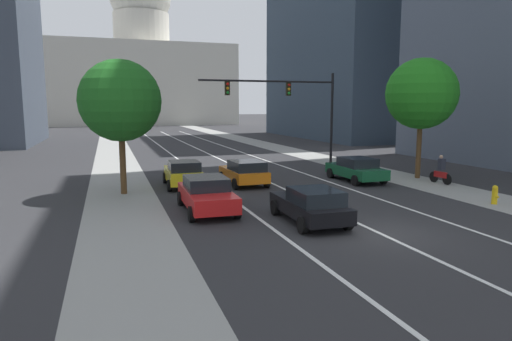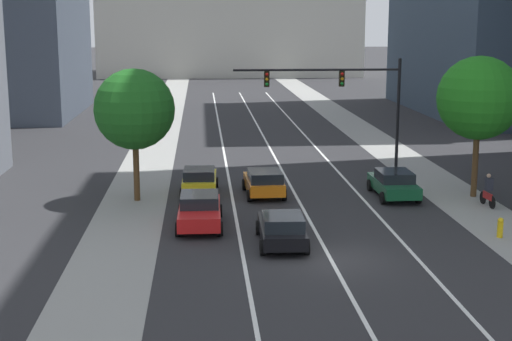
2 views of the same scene
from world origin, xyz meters
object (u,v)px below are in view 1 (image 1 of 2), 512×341
Objects in this scene: cyclist at (441,170)px; street_tree_mid_left at (120,101)px; car_yellow at (183,173)px; car_green at (356,169)px; capitol_building at (143,70)px; car_orange at (244,172)px; street_tree_mid_right at (422,94)px; car_red at (207,194)px; traffic_signal_mast at (292,100)px; fire_hydrant at (495,195)px; car_black at (311,205)px.

cyclist is 0.25× the size of street_tree_mid_left.
car_yellow reaches higher than car_green.
capitol_building is 95.22m from car_yellow.
street_tree_mid_left is (-6.81, -0.53, 4.08)m from car_orange.
cyclist is at bearing -107.79° from car_orange.
car_red is at bearing -161.82° from street_tree_mid_right.
traffic_signal_mast is 16.37m from fire_hydrant.
traffic_signal_mast reaches higher than street_tree_mid_left.
traffic_signal_mast is 11.52× the size of fire_hydrant.
traffic_signal_mast is 11.95m from cyclist.
car_red is 15.94m from traffic_signal_mast.
street_tree_mid_right is at bearing -96.95° from car_orange.
car_red is 6.41m from car_yellow.
street_tree_mid_left is (-8.55, -95.29, -8.78)m from capitol_building.
car_black is at bearing -90.96° from capitol_building.
car_red is 0.68× the size of street_tree_mid_left.
car_black is at bearing 140.01° from car_green.
fire_hydrant is at bearing -101.22° from car_red.
car_green is at bearing -86.87° from capitol_building.
fire_hydrant is (9.71, 0.43, -0.28)m from car_black.
street_tree_mid_right reaches higher than car_black.
car_green is 5.00× the size of fire_hydrant.
car_green is at bearing -79.77° from traffic_signal_mast.
car_yellow is at bearing -147.09° from traffic_signal_mast.
car_black is at bearing -144.35° from street_tree_mid_right.
car_orange reaches higher than car_green.
capitol_building reaches higher than car_yellow.
car_red reaches higher than car_black.
street_tree_mid_left is at bearing 153.69° from fire_hydrant.
fire_hydrant is 0.12× the size of street_tree_mid_right.
fire_hydrant is (13.19, -9.25, -0.33)m from car_yellow.
fire_hydrant is 0.13× the size of street_tree_mid_left.
street_tree_mid_right reaches higher than traffic_signal_mast.
traffic_signal_mast is at bearing 10.16° from car_green.
cyclist reaches higher than car_black.
car_red is 1.17× the size of car_yellow.
traffic_signal_mast is (9.15, 12.33, 4.30)m from car_red.
traffic_signal_mast is at bearing 29.35° from street_tree_mid_left.
car_black is 9.12m from car_orange.
cyclist reaches higher than car_green.
street_tree_mid_right is (1.64, 7.71, 4.89)m from fire_hydrant.
car_black is at bearing -51.62° from street_tree_mid_left.
car_red is 0.45× the size of traffic_signal_mast.
street_tree_mid_left is at bearing 32.90° from car_red.
street_tree_mid_left is (-3.32, 5.32, 4.08)m from car_red.
car_orange is at bearing 175.05° from street_tree_mid_right.
traffic_signal_mast is at bearing -87.46° from capitol_building.
car_green is at bearing 177.36° from street_tree_mid_right.
car_yellow is 15.59m from street_tree_mid_right.
traffic_signal_mast is 6.09× the size of cyclist.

